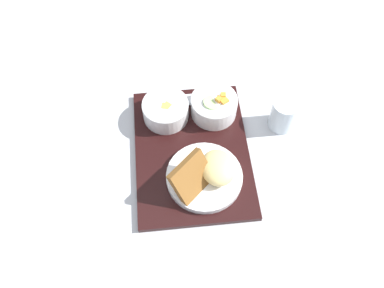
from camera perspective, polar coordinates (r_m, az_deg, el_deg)
ground_plane at (r=1.00m, az=-0.00°, el=-1.33°), size 4.00×4.00×0.00m
serving_tray at (r=0.99m, az=-0.00°, el=-1.12°), size 0.40×0.30×0.01m
bowl_salad at (r=1.03m, az=3.10°, el=5.47°), size 0.12×0.12×0.07m
bowl_soup at (r=1.02m, az=-3.73°, el=4.89°), size 0.12×0.12×0.05m
plate_main at (r=0.93m, az=2.09°, el=-4.27°), size 0.18×0.18×0.09m
knife at (r=1.07m, az=-1.86°, el=6.68°), size 0.02×0.16×0.01m
spoon at (r=1.07m, az=-1.37°, el=6.06°), size 0.04×0.16×0.01m
glass_water at (r=1.04m, az=12.66°, el=3.91°), size 0.07×0.07×0.09m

